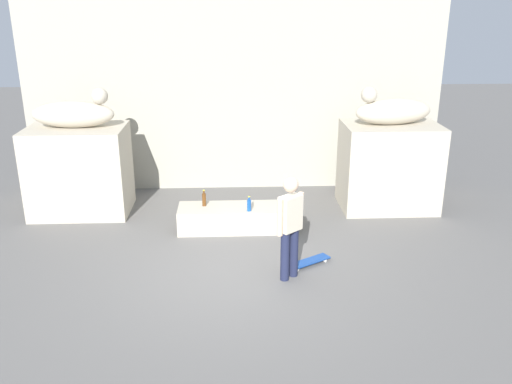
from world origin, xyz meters
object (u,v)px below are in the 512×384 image
statue_reclining_right (392,110)px  skater (290,224)px  statue_reclining_left (75,113)px  bottle_brown (204,199)px  bottle_blue (249,205)px  skateboard (309,262)px

statue_reclining_right → skater: bearing=42.6°
statue_reclining_left → bottle_brown: bearing=-20.3°
skater → bottle_blue: bearing=-112.3°
statue_reclining_right → bottle_brown: (-3.76, -0.97, -1.48)m
skater → bottle_blue: size_ratio=5.83×
skateboard → bottle_blue: (-0.94, 1.34, 0.51)m
statue_reclining_left → statue_reclining_right: size_ratio=0.96×
skateboard → bottle_brown: 2.48m
bottle_blue → bottle_brown: (-0.84, 0.30, 0.01)m
statue_reclining_right → skateboard: bearing=43.4°
statue_reclining_right → skater: (-2.34, -3.02, -1.14)m
statue_reclining_left → bottle_brown: size_ratio=5.08×
skater → skateboard: 1.02m
statue_reclining_left → bottle_brown: statue_reclining_left is taller
statue_reclining_right → bottle_brown: bearing=4.9°
bottle_blue → skater: bearing=-71.8°
bottle_brown → statue_reclining_left: bearing=158.9°
statue_reclining_right → skateboard: 3.84m
skateboard → statue_reclining_right: bearing=-158.6°
statue_reclining_left → bottle_blue: size_ratio=5.61×
statue_reclining_left → bottle_blue: bearing=-20.0°
skateboard → bottle_brown: size_ratio=2.49×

